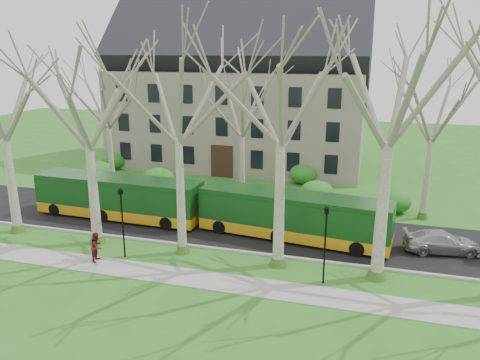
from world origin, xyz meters
name	(u,v)px	position (x,y,z in m)	size (l,w,h in m)	color
ground	(224,262)	(0.00, 0.00, 0.00)	(120.00, 120.00, 0.00)	#2B6D1F
sidewalk	(209,281)	(0.00, -2.50, 0.03)	(70.00, 2.00, 0.06)	gray
road	(248,228)	(0.00, 5.50, 0.03)	(80.00, 8.00, 0.06)	black
curb	(231,251)	(0.00, 1.50, 0.07)	(80.00, 0.25, 0.14)	#A5A39E
building	(239,89)	(-6.00, 24.00, 8.07)	(26.50, 12.20, 16.00)	gray
tree_row_verge	(224,146)	(0.00, 0.30, 7.00)	(49.00, 7.00, 14.00)	gray
tree_row_far	(250,131)	(-1.33, 11.00, 6.00)	(33.00, 7.00, 12.00)	gray
lamp_row	(218,227)	(0.00, -1.00, 2.57)	(36.22, 0.22, 4.30)	black
hedges	(222,179)	(-4.67, 14.00, 1.00)	(30.60, 8.60, 2.00)	#24611B
bus_lead	(119,197)	(-9.77, 4.95, 1.65)	(12.73, 2.65, 3.18)	#113D15
bus_follow	(293,215)	(3.34, 4.62, 1.64)	(12.64, 2.63, 3.16)	#113D15
sedan	(442,242)	(12.60, 4.97, 0.72)	(1.86, 4.57, 1.33)	#9E9DA2
pedestrian_b	(97,247)	(-7.24, -1.99, 0.94)	(0.86, 0.67, 1.76)	#56131E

